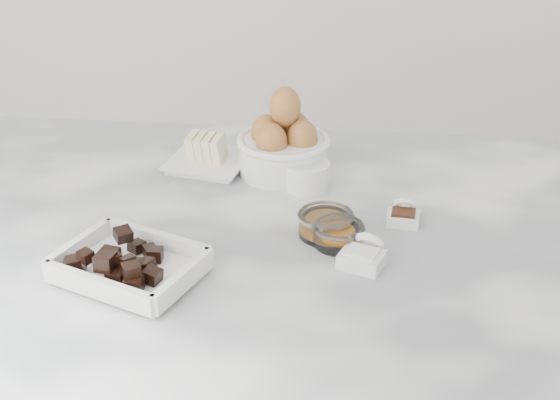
# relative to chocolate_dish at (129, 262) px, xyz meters

# --- Properties ---
(marble_slab) EXTENTS (1.20, 0.80, 0.04)m
(marble_slab) POSITION_rel_chocolate_dish_xyz_m (0.16, 0.13, -0.04)
(marble_slab) COLOR white
(marble_slab) RESTS_ON cabinet
(chocolate_dish) EXTENTS (0.22, 0.20, 0.05)m
(chocolate_dish) POSITION_rel_chocolate_dish_xyz_m (0.00, 0.00, 0.00)
(chocolate_dish) COLOR white
(chocolate_dish) RESTS_ON marble_slab
(butter_plate) EXTENTS (0.15, 0.15, 0.05)m
(butter_plate) POSITION_rel_chocolate_dish_xyz_m (0.04, 0.35, -0.00)
(butter_plate) COLOR white
(butter_plate) RESTS_ON marble_slab
(sugar_ramekin) EXTENTS (0.07, 0.07, 0.04)m
(sugar_ramekin) POSITION_rel_chocolate_dish_xyz_m (0.22, 0.28, 0.00)
(sugar_ramekin) COLOR white
(sugar_ramekin) RESTS_ON marble_slab
(egg_bowl) EXTENTS (0.16, 0.16, 0.15)m
(egg_bowl) POSITION_rel_chocolate_dish_xyz_m (0.17, 0.34, 0.03)
(egg_bowl) COLOR white
(egg_bowl) RESTS_ON marble_slab
(honey_bowl) EXTENTS (0.08, 0.08, 0.04)m
(honey_bowl) POSITION_rel_chocolate_dish_xyz_m (0.25, 0.14, -0.00)
(honey_bowl) COLOR white
(honey_bowl) RESTS_ON marble_slab
(zest_bowl) EXTENTS (0.07, 0.07, 0.03)m
(zest_bowl) POSITION_rel_chocolate_dish_xyz_m (0.27, 0.11, -0.00)
(zest_bowl) COLOR white
(zest_bowl) RESTS_ON marble_slab
(vanilla_spoon) EXTENTS (0.05, 0.06, 0.04)m
(vanilla_spoon) POSITION_rel_chocolate_dish_xyz_m (0.37, 0.18, -0.01)
(vanilla_spoon) COLOR white
(vanilla_spoon) RESTS_ON marble_slab
(salt_spoon) EXTENTS (0.07, 0.08, 0.04)m
(salt_spoon) POSITION_rel_chocolate_dish_xyz_m (0.31, 0.06, -0.01)
(salt_spoon) COLOR white
(salt_spoon) RESTS_ON marble_slab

